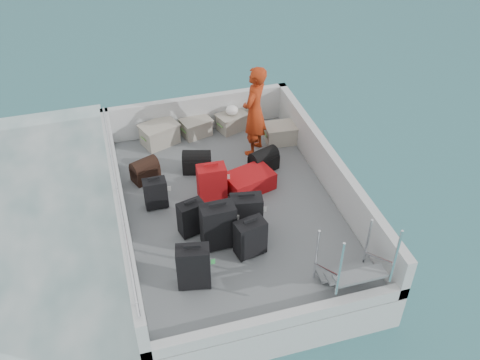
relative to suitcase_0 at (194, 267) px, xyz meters
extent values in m
plane|color=#174650|center=(0.92, 1.46, -0.97)|extent=(160.00, 160.00, 0.00)
cube|color=silver|center=(0.92, 1.46, -0.67)|extent=(3.60, 5.00, 0.60)
cube|color=slate|center=(0.92, 1.46, -0.36)|extent=(3.30, 4.70, 0.02)
cube|color=#B9BEBE|center=(-0.81, 1.46, 0.00)|extent=(0.14, 5.00, 0.70)
cube|color=#B9BEBE|center=(2.65, 1.46, 0.00)|extent=(0.14, 5.00, 0.70)
cube|color=#B9BEBE|center=(0.92, 3.89, 0.00)|extent=(3.60, 0.14, 0.70)
cube|color=#B9BEBE|center=(0.92, -0.97, -0.25)|extent=(3.60, 0.14, 0.20)
cylinder|color=silver|center=(-0.81, 1.46, 0.40)|extent=(0.04, 4.80, 0.04)
cube|color=black|center=(0.00, 0.00, 0.00)|extent=(0.49, 0.34, 0.70)
cube|color=black|center=(-0.24, 1.78, -0.08)|extent=(0.37, 0.22, 0.53)
cube|color=black|center=(0.51, 0.66, 0.03)|extent=(0.50, 0.30, 0.75)
cube|color=black|center=(0.19, 1.03, -0.06)|extent=(0.43, 0.32, 0.58)
cube|color=#9D0C14|center=(0.68, 1.74, -0.03)|extent=(0.47, 0.30, 0.64)
cube|color=black|center=(0.91, 0.36, -0.05)|extent=(0.48, 0.34, 0.61)
cube|color=black|center=(0.99, 0.84, -0.01)|extent=(0.52, 0.35, 0.67)
cube|color=#9D0C14|center=(1.34, 1.82, -0.19)|extent=(0.89, 0.71, 0.31)
cube|color=#AFA898|center=(0.12, 3.58, -0.16)|extent=(0.75, 0.63, 0.38)
cube|color=#AFA898|center=(0.84, 3.66, -0.19)|extent=(0.59, 0.48, 0.31)
cube|color=#AFA898|center=(1.55, 3.66, -0.19)|extent=(0.61, 0.51, 0.32)
cube|color=#AFA898|center=(2.32, 2.99, -0.18)|extent=(0.59, 0.42, 0.34)
ellipsoid|color=gold|center=(1.97, 3.66, -0.24)|extent=(0.28, 0.26, 0.22)
ellipsoid|color=white|center=(1.55, 3.66, 0.06)|extent=(0.24, 0.24, 0.18)
imported|color=#E73F15|center=(1.74, 2.85, 0.50)|extent=(0.71, 0.74, 1.70)
camera|label=1|loc=(-0.76, -4.90, 5.40)|focal=40.00mm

